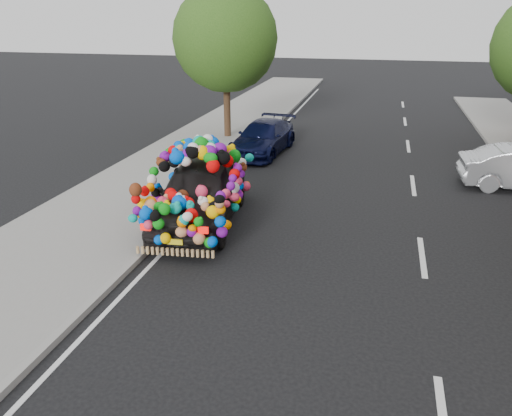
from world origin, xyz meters
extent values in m
plane|color=black|center=(0.00, 0.00, 0.00)|extent=(100.00, 100.00, 0.00)
cube|color=gray|center=(-4.30, 0.00, 0.06)|extent=(4.00, 60.00, 0.12)
cube|color=gray|center=(-2.35, 0.00, 0.07)|extent=(0.15, 60.00, 0.13)
cylinder|color=#332114|center=(-3.80, 9.50, 1.36)|extent=(0.28, 0.28, 2.73)
sphere|color=#204612|center=(-3.80, 9.50, 4.03)|extent=(4.20, 4.20, 4.20)
imported|color=black|center=(-1.80, 0.72, 0.77)|extent=(2.33, 4.71, 1.54)
cube|color=red|center=(-2.15, -1.62, 0.78)|extent=(0.23, 0.08, 0.14)
cube|color=red|center=(-0.92, -1.48, 0.78)|extent=(0.23, 0.08, 0.14)
cube|color=yellow|center=(-1.54, -1.56, 0.48)|extent=(0.34, 0.08, 0.12)
imported|color=black|center=(-1.80, 7.59, 0.59)|extent=(2.08, 4.24, 1.19)
camera|label=1|loc=(2.46, -10.37, 4.99)|focal=35.00mm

